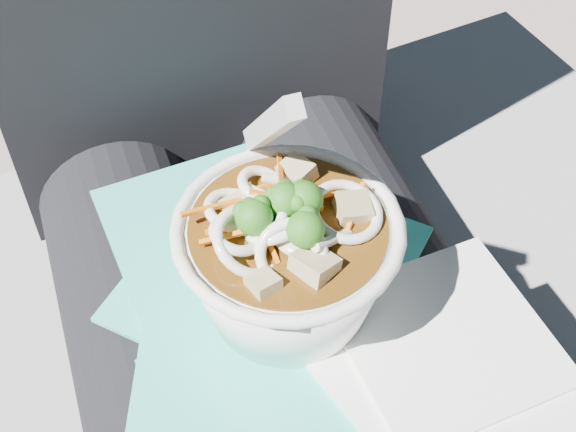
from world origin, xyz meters
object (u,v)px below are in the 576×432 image
object	(u,v)px
lap	(295,376)
udon_bowl	(287,255)
stone_ledge	(250,401)
person_body	(257,268)
plastic_bag	(261,313)

from	to	relation	value
lap	udon_bowl	size ratio (longest dim) A/B	2.51
stone_ledge	person_body	distance (m)	0.33
udon_bowl	person_body	bearing A→B (deg)	88.70
stone_ledge	plastic_bag	world-z (taller)	plastic_bag
stone_ledge	person_body	size ratio (longest dim) A/B	1.00
person_body	udon_bowl	world-z (taller)	person_body
plastic_bag	stone_ledge	bearing A→B (deg)	81.33
stone_ledge	udon_bowl	world-z (taller)	udon_bowl
stone_ledge	lap	xyz separation A→B (m)	(0.00, -0.15, 0.30)
stone_ledge	udon_bowl	size ratio (longest dim) A/B	5.23
lap	person_body	distance (m)	0.10
stone_ledge	lap	size ratio (longest dim) A/B	2.08
lap	plastic_bag	xyz separation A→B (m)	(-0.02, 0.01, 0.08)
person_body	plastic_bag	size ratio (longest dim) A/B	3.13
udon_bowl	stone_ledge	bearing A→B (deg)	89.24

